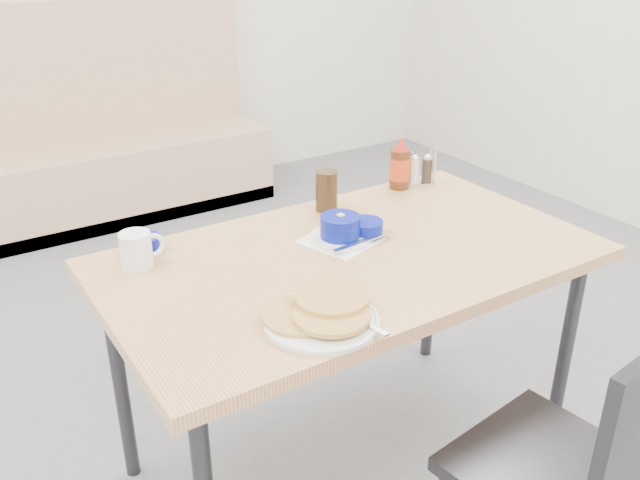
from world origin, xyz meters
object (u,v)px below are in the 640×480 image
condiment_caddy (421,171)px  coffee_mug (137,249)px  grits_setting (340,230)px  booth_bench (106,156)px  pancake_plate (321,314)px  dining_table (351,272)px  amber_tumbler (327,191)px  creamer_bowl (144,243)px  butter_bowl (366,228)px  syrup_bottle (400,166)px  diner_chair (587,462)px

condiment_caddy → coffee_mug: bearing=-155.1°
grits_setting → coffee_mug: bearing=163.0°
booth_bench → pancake_plate: bearing=-95.5°
dining_table → amber_tumbler: (0.12, 0.31, 0.13)m
creamer_bowl → dining_table: bearing=-34.9°
butter_bowl → condiment_caddy: 0.51m
butter_bowl → condiment_caddy: (0.44, 0.26, 0.02)m
booth_bench → dining_table: 2.56m
booth_bench → pancake_plate: size_ratio=6.68×
condiment_caddy → syrup_bottle: syrup_bottle is taller
syrup_bottle → booth_bench: bearing=101.5°
dining_table → butter_bowl: 0.16m
amber_tumbler → condiment_caddy: bearing=4.4°
grits_setting → condiment_caddy: 0.58m
creamer_bowl → booth_bench: bearing=77.5°
diner_chair → butter_bowl: bearing=83.5°
butter_bowl → dining_table: bearing=-144.1°
amber_tumbler → condiment_caddy: (0.43, 0.03, -0.02)m
diner_chair → butter_bowl: (-0.01, 0.84, 0.26)m
coffee_mug → condiment_caddy: condiment_caddy is taller
coffee_mug → amber_tumbler: size_ratio=0.95×
pancake_plate → creamer_bowl: pancake_plate is taller
pancake_plate → condiment_caddy: 1.01m
coffee_mug → grits_setting: size_ratio=0.48×
booth_bench → dining_table: bearing=-90.0°
pancake_plate → coffee_mug: size_ratio=2.23×
pancake_plate → butter_bowl: bearing=41.9°
dining_table → condiment_caddy: size_ratio=11.11×
creamer_bowl → grits_setting: bearing=-26.7°
booth_bench → creamer_bowl: booth_bench is taller
booth_bench → amber_tumbler: bearing=-87.0°
dining_table → booth_bench: bearing=90.0°
butter_bowl → amber_tumbler: size_ratio=0.79×
dining_table → condiment_caddy: condiment_caddy is taller
pancake_plate → amber_tumbler: size_ratio=2.12×
butter_bowl → syrup_bottle: syrup_bottle is taller
coffee_mug → grits_setting: (0.55, -0.17, -0.02)m
booth_bench → diner_chair: 3.30m
pancake_plate → creamer_bowl: 0.64m
dining_table → coffee_mug: (-0.53, 0.25, 0.11)m
diner_chair → creamer_bowl: (-0.60, 1.10, 0.26)m
dining_table → pancake_plate: 0.38m
diner_chair → pancake_plate: bearing=120.6°
creamer_bowl → amber_tumbler: 0.61m
amber_tumbler → syrup_bottle: syrup_bottle is taller
coffee_mug → butter_bowl: bearing=-15.5°
booth_bench → amber_tumbler: booth_bench is taller
pancake_plate → condiment_caddy: size_ratio=2.26×
creamer_bowl → syrup_bottle: 0.94m
coffee_mug → amber_tumbler: bearing=4.6°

